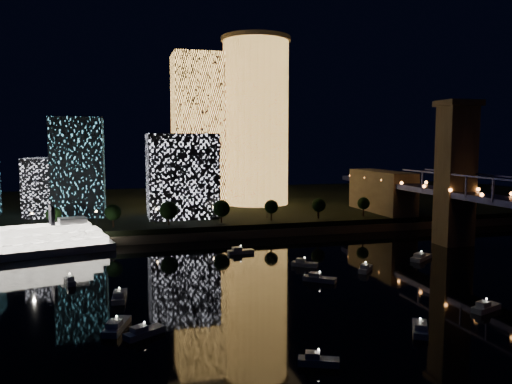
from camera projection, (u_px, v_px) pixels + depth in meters
ground at (345, 305)px, 109.96m from camera, size 520.00×520.00×0.00m
far_bank at (213, 205)px, 263.21m from camera, size 420.00×160.00×5.00m
seawall at (251, 233)px, 188.48m from camera, size 420.00×6.00×3.00m
tower_cylindrical at (256, 122)px, 246.23m from camera, size 34.00×34.00×81.43m
tower_rectangular at (197, 132)px, 233.50m from camera, size 22.36×22.36×71.15m
midrise_blocks at (81, 176)px, 206.18m from camera, size 109.63×41.16×40.83m
riverboat at (23, 243)px, 156.28m from camera, size 54.63×23.82×16.18m
motorboats at (307, 287)px, 120.55m from camera, size 119.23×85.67×2.78m
esplanade_trees at (149, 211)px, 183.55m from camera, size 166.02×6.93×8.97m
street_lamps at (157, 212)px, 190.27m from camera, size 132.70×0.70×5.65m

